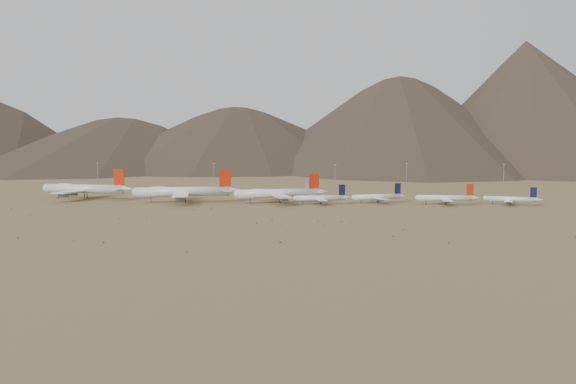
# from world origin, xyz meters

# --- Properties ---
(ground) EXTENTS (3000.00, 3000.00, 0.00)m
(ground) POSITION_xyz_m (0.00, 0.00, 0.00)
(ground) COLOR olive
(ground) RESTS_ON ground
(mountain_ridge) EXTENTS (4400.00, 1000.00, 300.00)m
(mountain_ridge) POSITION_xyz_m (0.00, 900.00, 150.00)
(mountain_ridge) COLOR #433528
(mountain_ridge) RESTS_ON ground
(widebody_west) EXTENTS (79.88, 62.17, 23.84)m
(widebody_west) POSITION_xyz_m (-140.05, 37.82, 8.22)
(widebody_west) COLOR white
(widebody_west) RESTS_ON ground
(widebody_centre) EXTENTS (78.27, 61.77, 23.76)m
(widebody_centre) POSITION_xyz_m (-55.98, 21.54, 8.19)
(widebody_centre) COLOR white
(widebody_centre) RESTS_ON ground
(widebody_east) EXTENTS (67.81, 54.27, 21.19)m
(widebody_east) POSITION_xyz_m (13.69, 25.45, 7.31)
(widebody_east) COLOR white
(widebody_east) RESTS_ON ground
(narrowbody_a) EXTENTS (41.47, 30.65, 14.00)m
(narrowbody_a) POSITION_xyz_m (45.09, 19.94, 4.54)
(narrowbody_a) COLOR white
(narrowbody_a) RESTS_ON ground
(narrowbody_b) EXTENTS (40.76, 30.60, 14.21)m
(narrowbody_b) POSITION_xyz_m (86.01, 32.85, 4.61)
(narrowbody_b) COLOR white
(narrowbody_b) RESTS_ON ground
(narrowbody_c) EXTENTS (45.29, 32.45, 14.94)m
(narrowbody_c) POSITION_xyz_m (133.33, 25.83, 4.85)
(narrowbody_c) COLOR white
(narrowbody_c) RESTS_ON ground
(narrowbody_d) EXTENTS (38.12, 28.32, 12.98)m
(narrowbody_d) POSITION_xyz_m (178.47, 28.90, 4.21)
(narrowbody_d) COLOR white
(narrowbody_d) RESTS_ON ground
(control_tower) EXTENTS (8.00, 8.00, 12.00)m
(control_tower) POSITION_xyz_m (30.00, 120.00, 5.32)
(control_tower) COLOR #9A8968
(control_tower) RESTS_ON ground
(mast_far_west) EXTENTS (2.00, 0.60, 25.70)m
(mast_far_west) POSITION_xyz_m (-170.53, 127.86, 14.20)
(mast_far_west) COLOR gray
(mast_far_west) RESTS_ON ground
(mast_west) EXTENTS (2.00, 0.60, 25.70)m
(mast_west) POSITION_xyz_m (-58.08, 124.56, 14.20)
(mast_west) COLOR gray
(mast_west) RESTS_ON ground
(mast_centre) EXTENTS (2.00, 0.60, 25.70)m
(mast_centre) POSITION_xyz_m (52.95, 101.63, 14.20)
(mast_centre) COLOR gray
(mast_centre) RESTS_ON ground
(mast_east) EXTENTS (2.00, 0.60, 25.70)m
(mast_east) POSITION_xyz_m (117.79, 148.29, 14.20)
(mast_east) COLOR gray
(mast_east) RESTS_ON ground
(mast_far_east) EXTENTS (2.00, 0.60, 25.70)m
(mast_far_east) POSITION_xyz_m (199.74, 129.83, 14.20)
(mast_far_east) COLOR gray
(mast_far_east) RESTS_ON ground
(desert_scrub) EXTENTS (418.38, 170.73, 0.85)m
(desert_scrub) POSITION_xyz_m (10.51, -92.37, 0.32)
(desert_scrub) COLOR brown
(desert_scrub) RESTS_ON ground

